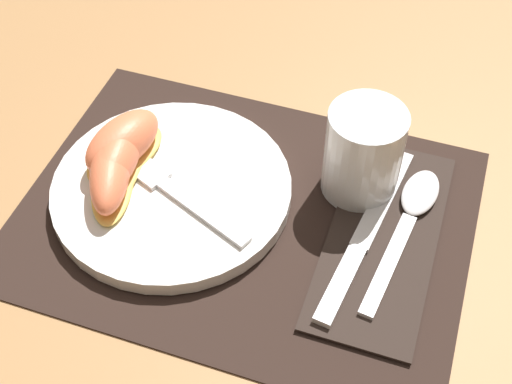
% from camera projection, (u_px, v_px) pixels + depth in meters
% --- Properties ---
extents(ground_plane, '(3.00, 3.00, 0.00)m').
position_uv_depth(ground_plane, '(245.00, 216.00, 0.70)').
color(ground_plane, '#A37547').
extents(placemat, '(0.43, 0.32, 0.00)m').
position_uv_depth(placemat, '(245.00, 215.00, 0.70)').
color(placemat, black).
rests_on(placemat, ground_plane).
extents(plate, '(0.24, 0.24, 0.02)m').
position_uv_depth(plate, '(174.00, 186.00, 0.71)').
color(plate, white).
rests_on(plate, placemat).
extents(juice_glass, '(0.08, 0.08, 0.10)m').
position_uv_depth(juice_glass, '(362.00, 157.00, 0.69)').
color(juice_glass, silver).
rests_on(juice_glass, placemat).
extents(napkin, '(0.10, 0.24, 0.00)m').
position_uv_depth(napkin, '(383.00, 237.00, 0.67)').
color(napkin, '#2D231E').
rests_on(napkin, placemat).
extents(knife, '(0.05, 0.22, 0.01)m').
position_uv_depth(knife, '(365.00, 235.00, 0.67)').
color(knife, silver).
rests_on(knife, napkin).
extents(spoon, '(0.05, 0.19, 0.01)m').
position_uv_depth(spoon, '(412.00, 211.00, 0.69)').
color(spoon, silver).
rests_on(spoon, napkin).
extents(fork, '(0.17, 0.09, 0.00)m').
position_uv_depth(fork, '(167.00, 186.00, 0.69)').
color(fork, silver).
rests_on(fork, plate).
extents(citrus_wedge_0, '(0.08, 0.11, 0.04)m').
position_uv_depth(citrus_wedge_0, '(123.00, 144.00, 0.71)').
color(citrus_wedge_0, '#F7C656').
rests_on(citrus_wedge_0, plate).
extents(citrus_wedge_1, '(0.06, 0.12, 0.04)m').
position_uv_depth(citrus_wedge_1, '(120.00, 155.00, 0.70)').
color(citrus_wedge_1, '#F7C656').
rests_on(citrus_wedge_1, plate).
extents(citrus_wedge_2, '(0.08, 0.13, 0.04)m').
position_uv_depth(citrus_wedge_2, '(111.00, 170.00, 0.69)').
color(citrus_wedge_2, '#F7C656').
rests_on(citrus_wedge_2, plate).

